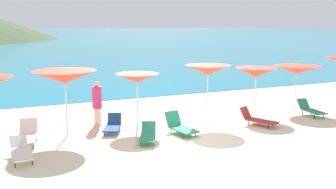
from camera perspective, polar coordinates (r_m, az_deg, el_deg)
name	(u,v)px	position (r m, az deg, el deg)	size (l,w,h in m)	color
ground_plane	(120,96)	(22.40, -7.35, -0.20)	(50.00, 100.00, 0.30)	beige
ocean_water	(11,32)	(239.36, -22.62, 8.74)	(650.00, 440.00, 0.02)	teal
umbrella_3	(65,77)	(13.85, -15.34, 2.54)	(2.27, 2.27, 2.38)	silver
umbrella_4	(137,78)	(14.88, -4.69, 2.47)	(1.72, 1.72, 2.09)	silver
umbrella_5	(208,70)	(15.60, 6.05, 3.68)	(1.91, 1.91, 2.35)	silver
umbrella_6	(256,73)	(17.22, 13.16, 3.26)	(1.83, 1.83, 2.10)	silver
umbrella_7	(297,70)	(18.83, 18.91, 3.53)	(2.31, 2.31, 2.07)	silver
lounge_chair_1	(21,151)	(12.18, -21.38, -7.96)	(0.62, 1.69, 0.55)	white
lounge_chair_2	(27,135)	(13.60, -20.60, -5.80)	(0.89, 1.66, 0.74)	white
lounge_chair_3	(257,119)	(15.53, 13.36, -3.60)	(1.09, 1.61, 0.67)	#A53333
lounge_chair_5	(148,134)	(13.14, -3.04, -6.04)	(1.07, 1.58, 0.53)	#268C66
lounge_chair_8	(180,126)	(14.03, 1.86, -4.78)	(0.81, 1.55, 0.73)	#268C66
lounge_chair_9	(311,109)	(17.89, 20.78, -2.08)	(0.71, 1.58, 0.65)	#268C66
lounge_chair_10	(113,125)	(14.38, -8.37, -4.63)	(1.03, 1.40, 0.61)	#1E478C
beachgoer_0	(97,102)	(15.37, -10.68, -1.14)	(0.38, 0.38, 1.76)	beige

